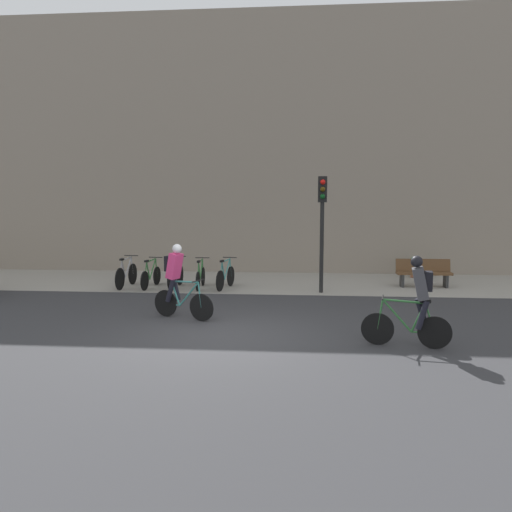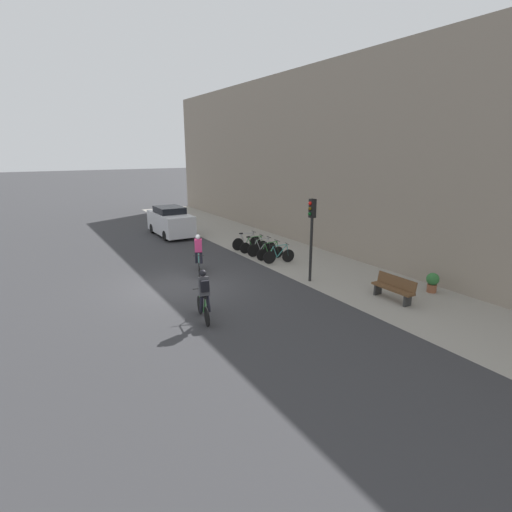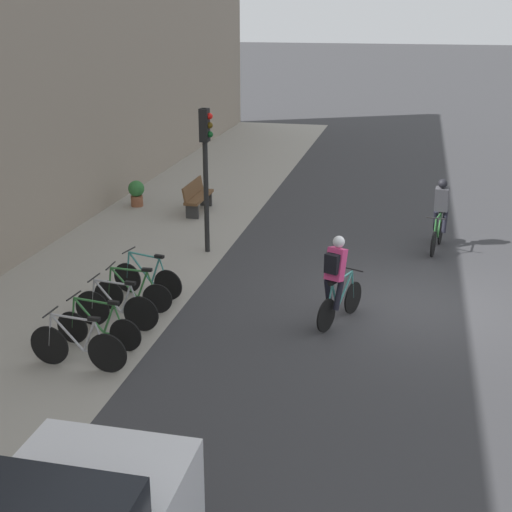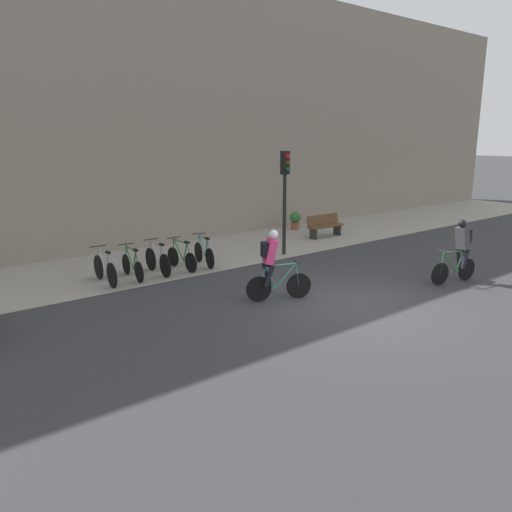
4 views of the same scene
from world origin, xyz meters
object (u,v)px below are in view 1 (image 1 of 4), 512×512
at_px(bench, 424,272).
at_px(parked_bike_1, 151,276).
at_px(cyclist_pink, 177,278).
at_px(parked_bike_2, 176,275).
at_px(traffic_light_pole, 322,212).
at_px(parked_bike_4, 226,276).
at_px(cyclist_grey, 417,298).
at_px(potted_plant, 416,265).
at_px(parked_bike_3, 200,276).
at_px(parked_bike_0, 126,275).

bearing_deg(bench, parked_bike_1, -174.38).
xyz_separation_m(cyclist_pink, parked_bike_2, (-1.02, 3.96, -0.54)).
bearing_deg(parked_bike_1, bench, 5.62).
height_order(cyclist_pink, traffic_light_pole, traffic_light_pole).
xyz_separation_m(parked_bike_2, parked_bike_4, (1.60, -0.00, -0.02)).
bearing_deg(bench, parked_bike_2, -173.83).
relative_size(cyclist_grey, parked_bike_1, 1.07).
distance_m(parked_bike_2, traffic_light_pole, 5.00).
bearing_deg(potted_plant, parked_bike_3, -158.90).
xyz_separation_m(parked_bike_1, parked_bike_3, (1.60, 0.00, -0.00)).
relative_size(cyclist_pink, parked_bike_4, 1.10).
relative_size(cyclist_pink, parked_bike_2, 1.05).
distance_m(parked_bike_1, bench, 8.71).
xyz_separation_m(cyclist_grey, traffic_light_pole, (-1.52, 5.49, 1.46)).
distance_m(bench, potted_plant, 1.97).
xyz_separation_m(cyclist_pink, bench, (6.85, 4.81, -0.47)).
xyz_separation_m(cyclist_pink, parked_bike_0, (-2.62, 3.96, -0.54)).
xyz_separation_m(traffic_light_pole, potted_plant, (3.52, 3.24, -1.97)).
bearing_deg(potted_plant, cyclist_pink, -136.22).
bearing_deg(traffic_light_pole, parked_bike_1, 175.46).
distance_m(cyclist_pink, parked_bike_1, 4.39).
bearing_deg(traffic_light_pole, cyclist_pink, -135.09).
bearing_deg(traffic_light_pole, potted_plant, 42.59).
relative_size(parked_bike_0, bench, 1.02).
distance_m(cyclist_pink, traffic_light_pole, 5.21).
bearing_deg(parked_bike_1, parked_bike_0, 179.90).
bearing_deg(potted_plant, parked_bike_2, -160.84).
bearing_deg(parked_bike_4, bench, 7.72).
bearing_deg(parked_bike_0, cyclist_grey, -37.61).
xyz_separation_m(parked_bike_4, bench, (6.28, 0.85, 0.08)).
bearing_deg(traffic_light_pole, parked_bike_2, 174.64).
bearing_deg(cyclist_pink, bench, 35.05).
relative_size(parked_bike_2, potted_plant, 2.15).
bearing_deg(parked_bike_3, parked_bike_2, 179.89).
bearing_deg(parked_bike_0, cyclist_pink, -56.50).
distance_m(parked_bike_1, parked_bike_3, 1.60).
distance_m(cyclist_pink, potted_plant, 9.79).
height_order(parked_bike_0, parked_bike_3, parked_bike_0).
bearing_deg(parked_bike_3, bench, 6.87).
distance_m(cyclist_grey, potted_plant, 8.97).
bearing_deg(parked_bike_0, parked_bike_4, 0.00).
xyz_separation_m(parked_bike_3, potted_plant, (7.28, 2.81, 0.06)).
bearing_deg(bench, parked_bike_0, -174.86).
xyz_separation_m(cyclist_pink, parked_bike_3, (-0.22, 3.95, -0.57)).
height_order(parked_bike_2, parked_bike_4, parked_bike_2).
xyz_separation_m(cyclist_grey, potted_plant, (2.00, 8.72, -0.51)).
distance_m(parked_bike_3, potted_plant, 7.80).
xyz_separation_m(parked_bike_0, bench, (9.47, 0.85, 0.06)).
relative_size(parked_bike_2, parked_bike_4, 1.04).
bearing_deg(cyclist_pink, traffic_light_pole, 44.91).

